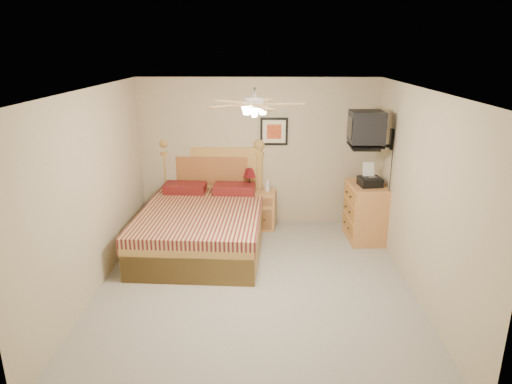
# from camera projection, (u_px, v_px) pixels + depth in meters

# --- Properties ---
(floor) EXTENTS (4.50, 4.50, 0.00)m
(floor) POSITION_uv_depth(u_px,v_px,m) (255.00, 285.00, 5.96)
(floor) COLOR gray
(floor) RESTS_ON ground
(ceiling) EXTENTS (4.00, 4.50, 0.04)m
(ceiling) POSITION_uv_depth(u_px,v_px,m) (255.00, 90.00, 5.20)
(ceiling) COLOR white
(ceiling) RESTS_ON ground
(wall_back) EXTENTS (4.00, 0.04, 2.50)m
(wall_back) POSITION_uv_depth(u_px,v_px,m) (258.00, 153.00, 7.72)
(wall_back) COLOR tan
(wall_back) RESTS_ON ground
(wall_front) EXTENTS (4.00, 0.04, 2.50)m
(wall_front) POSITION_uv_depth(u_px,v_px,m) (248.00, 285.00, 3.44)
(wall_front) COLOR tan
(wall_front) RESTS_ON ground
(wall_left) EXTENTS (0.04, 4.50, 2.50)m
(wall_left) POSITION_uv_depth(u_px,v_px,m) (93.00, 193.00, 5.62)
(wall_left) COLOR tan
(wall_left) RESTS_ON ground
(wall_right) EXTENTS (0.04, 4.50, 2.50)m
(wall_right) POSITION_uv_depth(u_px,v_px,m) (419.00, 195.00, 5.54)
(wall_right) COLOR tan
(wall_right) RESTS_ON ground
(bed) EXTENTS (1.85, 2.38, 1.50)m
(bed) POSITION_uv_depth(u_px,v_px,m) (201.00, 202.00, 6.81)
(bed) COLOR tan
(bed) RESTS_ON ground
(nightstand) EXTENTS (0.62, 0.49, 0.63)m
(nightstand) POSITION_uv_depth(u_px,v_px,m) (258.00, 210.00, 7.77)
(nightstand) COLOR #B67A4E
(nightstand) RESTS_ON ground
(table_lamp) EXTENTS (0.26, 0.26, 0.40)m
(table_lamp) POSITION_uv_depth(u_px,v_px,m) (250.00, 180.00, 7.64)
(table_lamp) COLOR #5D0F13
(table_lamp) RESTS_ON nightstand
(lotion_bottle) EXTENTS (0.10, 0.10, 0.22)m
(lotion_bottle) POSITION_uv_depth(u_px,v_px,m) (268.00, 185.00, 7.68)
(lotion_bottle) COLOR silver
(lotion_bottle) RESTS_ON nightstand
(framed_picture) EXTENTS (0.46, 0.04, 0.46)m
(framed_picture) POSITION_uv_depth(u_px,v_px,m) (274.00, 131.00, 7.58)
(framed_picture) COLOR black
(framed_picture) RESTS_ON wall_back
(dresser) EXTENTS (0.58, 0.81, 0.92)m
(dresser) POSITION_uv_depth(u_px,v_px,m) (366.00, 212.00, 7.25)
(dresser) COLOR #B97338
(dresser) RESTS_ON ground
(fax_machine) EXTENTS (0.37, 0.39, 0.35)m
(fax_machine) POSITION_uv_depth(u_px,v_px,m) (370.00, 175.00, 6.98)
(fax_machine) COLOR black
(fax_machine) RESTS_ON dresser
(magazine_lower) EXTENTS (0.25, 0.31, 0.03)m
(magazine_lower) POSITION_uv_depth(u_px,v_px,m) (366.00, 179.00, 7.33)
(magazine_lower) COLOR #A9A08B
(magazine_lower) RESTS_ON dresser
(magazine_upper) EXTENTS (0.24, 0.28, 0.02)m
(magazine_upper) POSITION_uv_depth(u_px,v_px,m) (367.00, 178.00, 7.34)
(magazine_upper) COLOR tan
(magazine_upper) RESTS_ON magazine_lower
(wall_tv) EXTENTS (0.56, 0.46, 0.58)m
(wall_tv) POSITION_uv_depth(u_px,v_px,m) (377.00, 130.00, 6.65)
(wall_tv) COLOR black
(wall_tv) RESTS_ON wall_right
(ceiling_fan) EXTENTS (1.14, 1.14, 0.28)m
(ceiling_fan) POSITION_uv_depth(u_px,v_px,m) (255.00, 104.00, 5.05)
(ceiling_fan) COLOR white
(ceiling_fan) RESTS_ON ceiling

